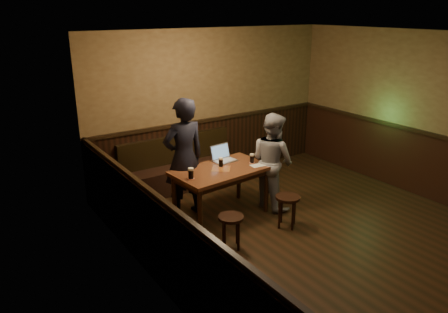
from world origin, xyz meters
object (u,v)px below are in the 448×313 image
pint_left (191,173)px  person_grey (272,161)px  bench (180,172)px  laptop (223,157)px  stool_left (231,222)px  stool_right (288,202)px  pint_mid (221,162)px  pint_right (252,158)px  person_suit (184,158)px  pub_table (221,175)px

pint_left → person_grey: 1.48m
bench → laptop: (0.23, -1.06, 0.55)m
stool_left → stool_right: (1.04, 0.03, 0.02)m
stool_left → pint_mid: size_ratio=3.20×
bench → pint_right: bearing=-68.4°
person_suit → person_grey: 1.44m
pint_mid → person_suit: bearing=148.6°
stool_left → person_suit: size_ratio=0.25×
laptop → person_grey: person_grey is taller
pub_table → laptop: size_ratio=4.02×
pint_left → person_grey: size_ratio=0.10×
pub_table → laptop: (0.23, 0.30, 0.17)m
pub_table → pint_right: bearing=-10.2°
bench → pint_mid: (0.04, -1.28, 0.55)m
stool_left → pint_mid: pint_mid is taller
pint_mid → pint_right: size_ratio=0.99×
laptop → bench: bearing=96.8°
pub_table → laptop: bearing=47.6°
pint_right → pint_left: bearing=-177.5°
pub_table → pint_mid: size_ratio=10.48×
pub_table → pint_left: 0.63m
bench → laptop: bearing=-77.9°
laptop → pub_table: bearing=-132.7°
laptop → stool_right: bearing=-76.7°
pint_right → person_suit: bearing=157.0°
bench → pub_table: bearing=-90.0°
pint_right → laptop: laptop is taller
pint_left → pint_right: bearing=2.5°
stool_right → bench: bearing=105.6°
pint_left → pub_table: bearing=9.6°
pint_mid → person_suit: (-0.49, 0.30, 0.08)m
pint_left → laptop: (0.82, 0.40, -0.02)m
bench → stool_right: size_ratio=4.46×
laptop → pint_left: bearing=-159.4°
bench → person_grey: 1.82m
pint_right → person_suit: size_ratio=0.08×
person_grey → pint_right: bearing=69.7°
bench → stool_right: bearing=-74.4°
pint_left → person_grey: person_grey is taller
stool_right → pint_right: 0.93m
bench → person_suit: bearing=-114.2°
pint_left → pint_mid: (0.63, 0.18, -0.01)m
stool_right → pint_left: (-1.21, 0.75, 0.48)m
laptop → pint_right: bearing=-52.0°
stool_left → pint_right: 1.38m
bench → pint_left: size_ratio=13.33×
bench → stool_left: (-0.43, -2.24, 0.07)m
stool_right → laptop: 1.30m
person_grey → pub_table: bearing=77.5°
stool_left → laptop: laptop is taller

